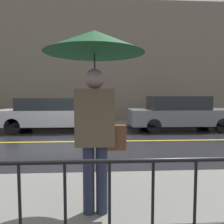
# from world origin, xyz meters

# --- Properties ---
(ground_plane) EXTENTS (80.00, 80.00, 0.00)m
(ground_plane) POSITION_xyz_m (0.00, 0.00, 0.00)
(ground_plane) COLOR black
(sidewalk_near) EXTENTS (28.00, 2.71, 0.11)m
(sidewalk_near) POSITION_xyz_m (0.00, -4.66, 0.05)
(sidewalk_near) COLOR slate
(sidewalk_near) RESTS_ON ground_plane
(sidewalk_far) EXTENTS (28.00, 1.84, 0.11)m
(sidewalk_far) POSITION_xyz_m (0.00, 4.22, 0.05)
(sidewalk_far) COLOR slate
(sidewalk_far) RESTS_ON ground_plane
(lane_marking) EXTENTS (25.20, 0.12, 0.01)m
(lane_marking) POSITION_xyz_m (0.00, 0.00, 0.00)
(lane_marking) COLOR gold
(lane_marking) RESTS_ON ground_plane
(building_storefront) EXTENTS (28.00, 0.30, 6.92)m
(building_storefront) POSITION_xyz_m (0.00, 5.29, 3.46)
(building_storefront) COLOR #706656
(building_storefront) RESTS_ON ground_plane
(pedestrian) EXTENTS (1.18, 1.18, 2.21)m
(pedestrian) POSITION_xyz_m (1.04, -4.75, 1.90)
(pedestrian) COLOR #23283D
(pedestrian) RESTS_ON sidewalk_near
(car_silver) EXTENTS (4.64, 1.78, 1.45)m
(car_silver) POSITION_xyz_m (-1.00, 2.37, 0.75)
(car_silver) COLOR #B2B5BA
(car_silver) RESTS_ON ground_plane
(car_grey) EXTENTS (4.74, 1.91, 1.53)m
(car_grey) POSITION_xyz_m (4.77, 2.37, 0.77)
(car_grey) COLOR slate
(car_grey) RESTS_ON ground_plane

